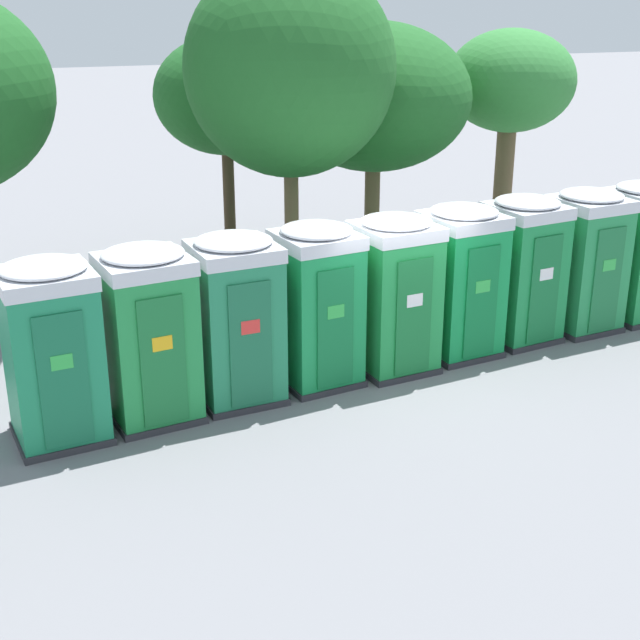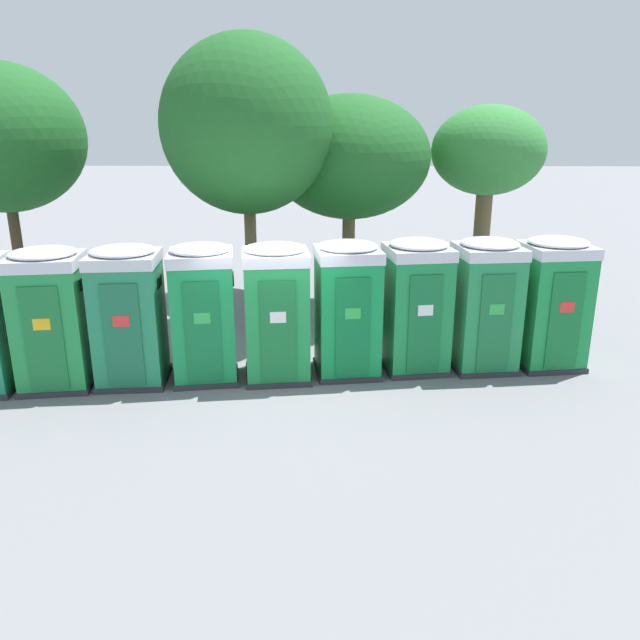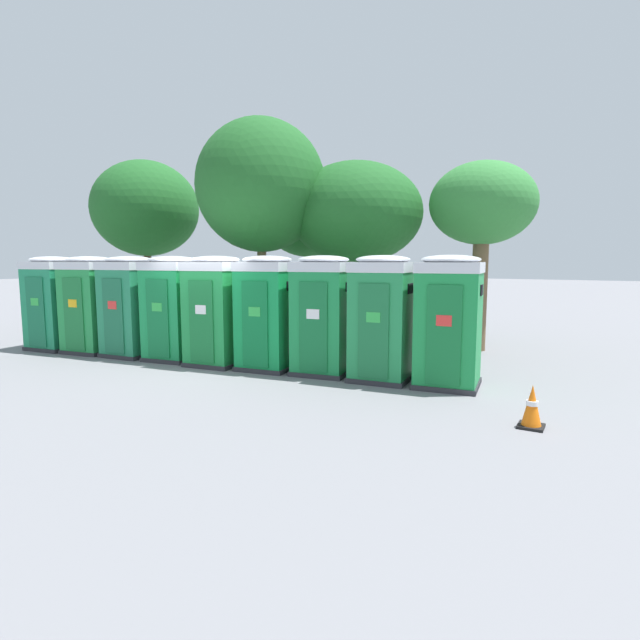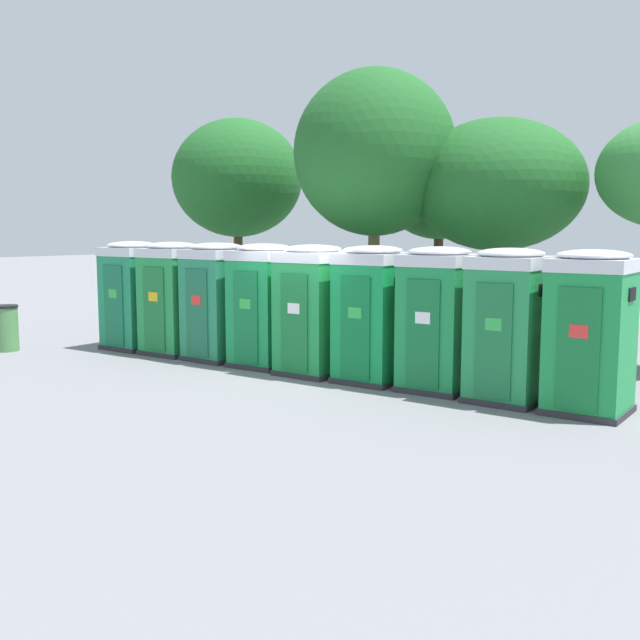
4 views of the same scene
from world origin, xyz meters
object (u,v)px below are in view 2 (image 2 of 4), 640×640
object	(u,v)px
portapotty_1	(52,318)
portapotty_2	(129,315)
portapotty_7	(485,304)
portapotty_8	(552,302)
street_tree_0	(350,158)
street_tree_2	(488,154)
portapotty_3	(203,312)
portapotty_5	(347,308)
street_tree_1	(1,139)
portapotty_6	(416,305)
street_tree_3	(247,126)
street_tree_4	(248,156)
portapotty_4	(276,311)

from	to	relation	value
portapotty_1	portapotty_2	size ratio (longest dim) A/B	1.00
portapotty_1	portapotty_7	world-z (taller)	same
portapotty_1	portapotty_8	distance (m)	9.27
street_tree_0	street_tree_2	world-z (taller)	street_tree_0
portapotty_3	street_tree_0	bearing A→B (deg)	58.19
portapotty_3	portapotty_1	bearing A→B (deg)	-171.66
portapotty_2	portapotty_5	world-z (taller)	same
portapotty_3	portapotty_7	xyz separation A→B (m)	(5.26, 0.62, -0.00)
portapotty_5	street_tree_1	size ratio (longest dim) A/B	0.43
portapotty_6	street_tree_0	size ratio (longest dim) A/B	0.49
portapotty_2	street_tree_3	bearing A→B (deg)	59.10
portapotty_1	street_tree_4	bearing A→B (deg)	66.69
portapotty_5	street_tree_3	distance (m)	4.63
portapotty_8	street_tree_4	xyz separation A→B (m)	(-6.43, 5.26, 2.45)
portapotty_2	portapotty_7	bearing A→B (deg)	6.97
street_tree_0	portapotty_3	bearing A→B (deg)	-121.81
portapotty_2	street_tree_1	xyz separation A→B (m)	(-3.82, 3.88, 2.95)
portapotty_8	portapotty_6	bearing A→B (deg)	-174.77
portapotty_5	street_tree_4	size ratio (longest dim) A/B	0.51
portapotty_1	portapotty_4	world-z (taller)	same
portapotty_3	street_tree_3	world-z (taller)	street_tree_3
portapotty_3	street_tree_0	world-z (taller)	street_tree_0
portapotty_6	portapotty_7	bearing A→B (deg)	3.64
portapotty_4	street_tree_2	bearing A→B (deg)	45.82
portapotty_7	street_tree_0	xyz separation A→B (m)	(-2.50, 3.83, 2.49)
portapotty_4	street_tree_1	distance (m)	7.97
portapotty_4	street_tree_3	size ratio (longest dim) A/B	0.40
portapotty_7	street_tree_1	xyz separation A→B (m)	(-10.39, 3.08, 2.95)
portapotty_1	portapotty_5	size ratio (longest dim) A/B	1.00
portapotty_6	street_tree_2	world-z (taller)	street_tree_2
street_tree_4	street_tree_3	bearing A→B (deg)	-82.94
portapotty_3	street_tree_3	bearing A→B (deg)	79.54
portapotty_2	portapotty_8	distance (m)	7.95
portapotty_6	portapotty_1	bearing A→B (deg)	-172.00
portapotty_5	portapotty_7	xyz separation A→B (m)	(2.63, 0.31, 0.00)
portapotty_1	street_tree_3	world-z (taller)	street_tree_3
street_tree_3	street_tree_1	bearing A→B (deg)	172.02
portapotty_4	portapotty_5	xyz separation A→B (m)	(1.30, 0.24, 0.00)
street_tree_0	portapotty_1	bearing A→B (deg)	-138.07
portapotty_2	portapotty_3	xyz separation A→B (m)	(1.31, 0.18, 0.00)
street_tree_2	portapotty_3	bearing A→B (deg)	-140.66
portapotty_8	street_tree_3	distance (m)	7.17
portapotty_6	street_tree_1	world-z (taller)	street_tree_1
street_tree_2	portapotty_7	bearing A→B (deg)	-101.61
portapotty_7	street_tree_3	distance (m)	6.16
portapotty_3	street_tree_2	xyz separation A→B (m)	(6.17, 5.06, 2.57)
portapotty_3	street_tree_1	xyz separation A→B (m)	(-5.13, 3.70, 2.95)
portapotty_3	street_tree_4	size ratio (longest dim) A/B	0.51
portapotty_8	street_tree_1	world-z (taller)	street_tree_1
portapotty_5	street_tree_0	size ratio (longest dim) A/B	0.49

